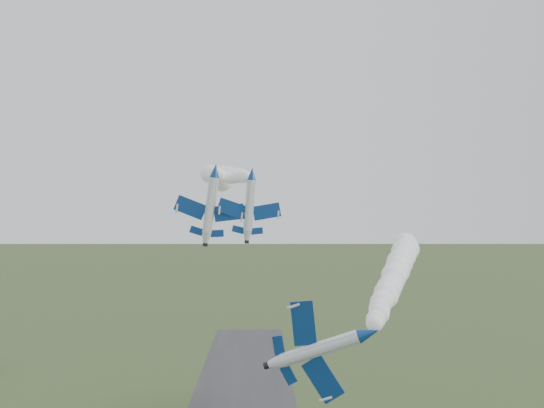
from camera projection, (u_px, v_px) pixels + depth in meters
The scene contains 6 objects.
jet_lead at pixel (369, 333), 57.54m from camera, with size 5.68×11.92×9.38m.
smoke_trail_jet_lead at pixel (396, 271), 97.82m from camera, with size 5.20×77.81×5.20m, color white, non-canonical shape.
jet_pair_left at pixel (215, 171), 89.32m from camera, with size 10.19×12.33×3.17m.
smoke_trail_jet_pair_left at pixel (220, 179), 127.81m from camera, with size 4.78×70.95×4.78m, color white, non-canonical shape.
jet_pair_right at pixel (252, 174), 89.88m from camera, with size 9.59×11.35×2.84m.
smoke_trail_jet_pair_right at pixel (223, 175), 127.86m from camera, with size 4.42×71.58×4.42m, color white, non-canonical shape.
Camera 1 is at (3.76, -68.69, 41.67)m, focal length 40.00 mm.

